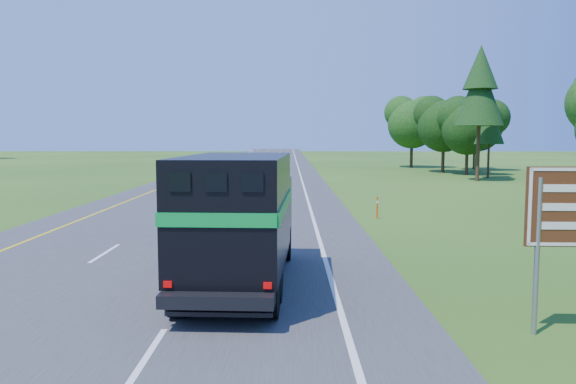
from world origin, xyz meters
name	(u,v)px	position (x,y,z in m)	size (l,w,h in m)	color
road	(247,175)	(0.00, 50.00, 0.02)	(15.00, 260.00, 0.04)	#38383A
lane_markings	(247,175)	(0.00, 50.00, 0.04)	(11.15, 260.00, 0.01)	yellow
horse_truck	(240,216)	(3.07, 6.92, 1.87)	(2.76, 7.84, 3.43)	black
white_suv	(198,170)	(-3.86, 42.57, 1.03)	(3.30, 7.16, 1.99)	silver
far_car	(252,153)	(-3.32, 107.13, 0.77)	(1.73, 4.31, 1.47)	#B1B1B8
delineator	(377,207)	(8.60, 19.28, 0.57)	(0.09, 0.05, 1.06)	#D7450B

